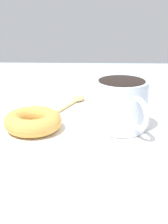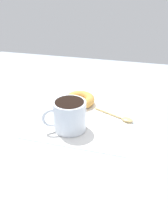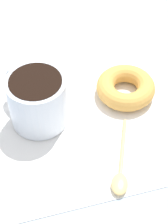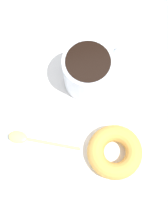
# 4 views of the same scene
# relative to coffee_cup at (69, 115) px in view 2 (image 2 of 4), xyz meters

# --- Properties ---
(ground_plane) EXTENTS (1.20, 1.20, 0.02)m
(ground_plane) POSITION_rel_coffee_cup_xyz_m (-0.00, -0.05, -0.06)
(ground_plane) COLOR #99A8B7
(napkin) EXTENTS (0.30, 0.30, 0.00)m
(napkin) POSITION_rel_coffee_cup_xyz_m (-0.02, -0.07, -0.05)
(napkin) COLOR white
(napkin) RESTS_ON ground_plane
(coffee_cup) EXTENTS (0.12, 0.09, 0.09)m
(coffee_cup) POSITION_rel_coffee_cup_xyz_m (0.00, 0.00, 0.00)
(coffee_cup) COLOR silver
(coffee_cup) RESTS_ON napkin
(donut) EXTENTS (0.10, 0.10, 0.03)m
(donut) POSITION_rel_coffee_cup_xyz_m (0.01, -0.15, -0.03)
(donut) COLOR gold
(donut) RESTS_ON napkin
(spoon) EXTENTS (0.13, 0.07, 0.01)m
(spoon) POSITION_rel_coffee_cup_xyz_m (-0.14, -0.09, -0.04)
(spoon) COLOR #D8B772
(spoon) RESTS_ON napkin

